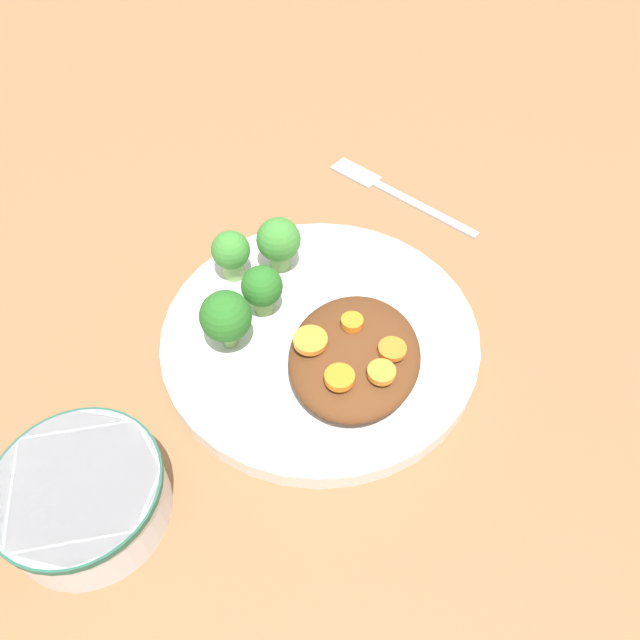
% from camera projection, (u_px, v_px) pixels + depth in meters
% --- Properties ---
extents(ground_plane, '(4.00, 4.00, 0.00)m').
position_uv_depth(ground_plane, '(320.00, 343.00, 0.55)').
color(ground_plane, '#8C603D').
extents(plate, '(0.27, 0.27, 0.02)m').
position_uv_depth(plate, '(320.00, 335.00, 0.54)').
color(plate, silver).
rests_on(plate, ground_plane).
extents(dip_bowl, '(0.12, 0.12, 0.05)m').
position_uv_depth(dip_bowl, '(83.00, 495.00, 0.43)').
color(dip_bowl, silver).
rests_on(dip_bowl, ground_plane).
extents(stew_mound, '(0.13, 0.11, 0.03)m').
position_uv_depth(stew_mound, '(355.00, 356.00, 0.50)').
color(stew_mound, '#5B3319').
rests_on(stew_mound, plate).
extents(broccoli_floret_0, '(0.04, 0.04, 0.05)m').
position_uv_depth(broccoli_floret_0, '(231.00, 253.00, 0.56)').
color(broccoli_floret_0, '#7FA85B').
rests_on(broccoli_floret_0, plate).
extents(broccoli_floret_1, '(0.04, 0.04, 0.05)m').
position_uv_depth(broccoli_floret_1, '(279.00, 242.00, 0.56)').
color(broccoli_floret_1, '#759E51').
rests_on(broccoli_floret_1, plate).
extents(broccoli_floret_2, '(0.04, 0.04, 0.05)m').
position_uv_depth(broccoli_floret_2, '(262.00, 288.00, 0.53)').
color(broccoli_floret_2, '#759E51').
rests_on(broccoli_floret_2, plate).
extents(broccoli_floret_3, '(0.04, 0.04, 0.06)m').
position_uv_depth(broccoli_floret_3, '(226.00, 317.00, 0.50)').
color(broccoli_floret_3, '#759E51').
rests_on(broccoli_floret_3, plate).
extents(carrot_slice_0, '(0.02, 0.02, 0.00)m').
position_uv_depth(carrot_slice_0, '(392.00, 349.00, 0.49)').
color(carrot_slice_0, orange).
rests_on(carrot_slice_0, stew_mound).
extents(carrot_slice_1, '(0.02, 0.02, 0.01)m').
position_uv_depth(carrot_slice_1, '(340.00, 377.00, 0.47)').
color(carrot_slice_1, orange).
rests_on(carrot_slice_1, stew_mound).
extents(carrot_slice_2, '(0.02, 0.02, 0.01)m').
position_uv_depth(carrot_slice_2, '(381.00, 372.00, 0.47)').
color(carrot_slice_2, orange).
rests_on(carrot_slice_2, stew_mound).
extents(carrot_slice_3, '(0.03, 0.03, 0.01)m').
position_uv_depth(carrot_slice_3, '(304.00, 339.00, 0.49)').
color(carrot_slice_3, orange).
rests_on(carrot_slice_3, stew_mound).
extents(carrot_slice_4, '(0.02, 0.02, 0.01)m').
position_uv_depth(carrot_slice_4, '(352.00, 322.00, 0.50)').
color(carrot_slice_4, orange).
rests_on(carrot_slice_4, stew_mound).
extents(fork, '(0.10, 0.17, 0.01)m').
position_uv_depth(fork, '(389.00, 189.00, 0.68)').
color(fork, '#B6B6B6').
rests_on(fork, ground_plane).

